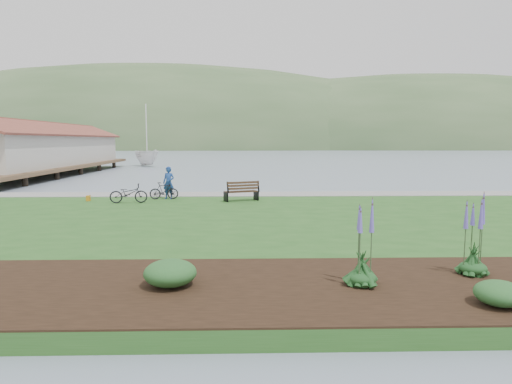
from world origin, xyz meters
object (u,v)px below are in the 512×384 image
park_bench (242,191)px  bicycle_a (129,193)px  sailboat (147,166)px  person (169,180)px

park_bench → bicycle_a: bearing=164.9°
park_bench → sailboat: 41.22m
park_bench → person: 4.05m
person → sailboat: 39.20m
bicycle_a → sailboat: size_ratio=0.07×
person → bicycle_a: (-1.73, -1.60, -0.53)m
park_bench → bicycle_a: park_bench is taller
person → sailboat: size_ratio=0.08×
park_bench → sailboat: size_ratio=0.07×
person → park_bench: bearing=2.5°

